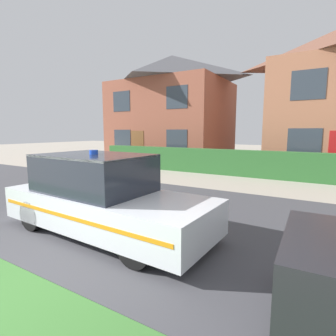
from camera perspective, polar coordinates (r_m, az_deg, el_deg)
name	(u,v)px	position (r m, az deg, el deg)	size (l,w,h in m)	color
road_strip	(151,212)	(6.85, -3.82, -9.56)	(28.00, 6.60, 0.01)	#424247
garden_hedge	(232,162)	(12.74, 13.71, 1.17)	(15.02, 0.54, 1.21)	#2D662D
police_car	(103,196)	(5.55, -14.06, -5.98)	(4.58, 1.91, 1.68)	black
house_left	(172,108)	(19.26, 0.82, 12.96)	(7.95, 6.33, 7.32)	#93513D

